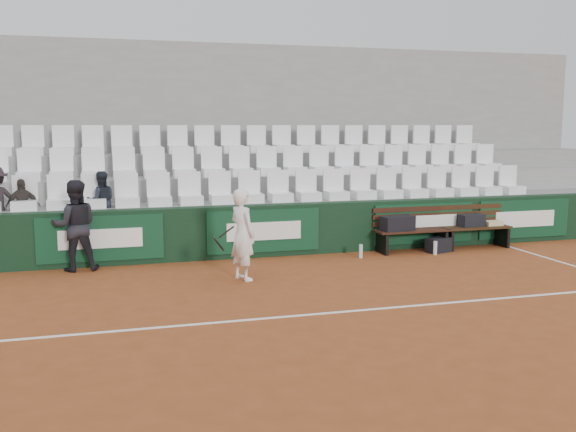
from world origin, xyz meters
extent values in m
plane|color=brown|center=(0.00, 0.00, 0.00)|extent=(80.00, 80.00, 0.00)
cube|color=white|center=(0.00, 0.00, 0.00)|extent=(18.00, 0.06, 0.01)
cube|color=black|center=(0.00, 4.00, 0.50)|extent=(18.00, 0.30, 1.00)
cube|color=#0C381E|center=(-3.20, 3.83, 0.52)|extent=(2.20, 0.04, 0.82)
cube|color=#0C381E|center=(-0.20, 3.83, 0.52)|extent=(2.20, 0.04, 0.82)
cube|color=#0C381E|center=(3.20, 3.83, 0.52)|extent=(2.20, 0.04, 0.82)
cube|color=#0C381E|center=(5.60, 3.83, 0.52)|extent=(2.20, 0.04, 0.82)
cube|color=gray|center=(0.00, 4.62, 0.50)|extent=(18.00, 0.95, 1.00)
cube|color=#999996|center=(0.00, 5.58, 0.72)|extent=(18.00, 0.95, 1.45)
cube|color=gray|center=(0.00, 6.53, 0.95)|extent=(18.00, 0.95, 1.90)
cube|color=gray|center=(0.00, 7.15, 2.20)|extent=(18.00, 0.30, 4.40)
cube|color=white|center=(0.00, 4.45, 1.31)|extent=(11.90, 0.44, 0.63)
cube|color=white|center=(0.00, 5.40, 1.77)|extent=(11.90, 0.44, 0.63)
cube|color=white|center=(0.00, 6.35, 2.21)|extent=(11.90, 0.44, 0.63)
cube|color=#361A10|center=(2.80, 3.57, 0.23)|extent=(1.50, 0.56, 0.45)
cube|color=#362010|center=(4.24, 3.59, 0.23)|extent=(1.50, 0.56, 0.45)
cube|color=black|center=(2.47, 3.56, 0.59)|extent=(0.71, 0.40, 0.29)
cube|color=black|center=(4.18, 3.62, 0.57)|extent=(0.56, 0.32, 0.25)
cube|color=#D3C388|center=(4.67, 3.60, 0.50)|extent=(0.35, 0.26, 0.10)
cube|color=black|center=(3.29, 3.39, 0.14)|extent=(0.54, 0.42, 0.29)
cylinder|color=silver|center=(1.58, 3.28, 0.13)|extent=(0.07, 0.07, 0.26)
cylinder|color=silver|center=(3.10, 3.16, 0.14)|extent=(0.08, 0.08, 0.27)
imported|color=white|center=(-0.96, 2.20, 0.76)|extent=(0.56, 0.65, 1.51)
torus|color=black|center=(-1.36, 2.20, 0.62)|extent=(0.19, 0.30, 0.26)
cylinder|color=black|center=(-1.23, 2.20, 0.81)|extent=(0.26, 0.03, 0.20)
imported|color=black|center=(-3.62, 3.66, 0.80)|extent=(0.81, 0.64, 1.59)
imported|color=#312C27|center=(-4.54, 4.50, 1.51)|extent=(0.63, 0.34, 1.01)
imported|color=black|center=(-3.17, 4.50, 1.56)|extent=(0.60, 0.50, 1.13)
camera|label=1|loc=(-3.10, -7.92, 2.52)|focal=40.00mm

